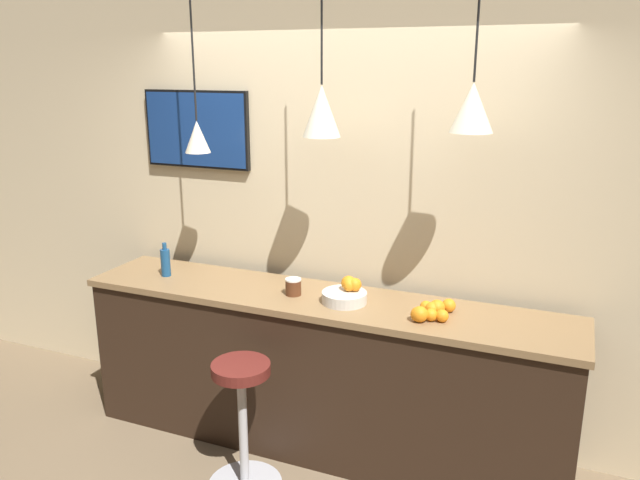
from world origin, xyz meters
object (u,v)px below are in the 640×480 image
at_px(fruit_bowl, 346,294).
at_px(juice_bottle, 166,262).
at_px(mounted_tv, 197,129).
at_px(bar_stool, 242,413).
at_px(spread_jar, 293,287).

xyz_separation_m(fruit_bowl, juice_bottle, (-1.23, -0.01, 0.04)).
height_order(fruit_bowl, mounted_tv, mounted_tv).
xyz_separation_m(fruit_bowl, mounted_tv, (-1.19, 0.35, 0.86)).
bearing_deg(bar_stool, mounted_tv, 131.70).
relative_size(bar_stool, mounted_tv, 0.99).
relative_size(fruit_bowl, juice_bottle, 1.17).
height_order(bar_stool, spread_jar, spread_jar).
bearing_deg(juice_bottle, mounted_tv, 82.34).
relative_size(fruit_bowl, mounted_tv, 0.34).
xyz_separation_m(fruit_bowl, spread_jar, (-0.33, -0.01, 0.00)).
relative_size(bar_stool, spread_jar, 7.56).
height_order(juice_bottle, mounted_tv, mounted_tv).
bearing_deg(mounted_tv, bar_stool, -48.30).
bearing_deg(mounted_tv, juice_bottle, -97.66).
bearing_deg(bar_stool, spread_jar, 81.82).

